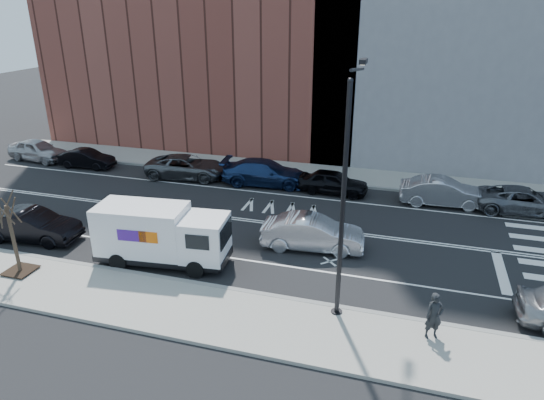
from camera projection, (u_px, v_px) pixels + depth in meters
The scene contains 20 objects.
ground at pixel (235, 219), 27.23m from camera, with size 120.00×120.00×0.00m, color black.
sidewalk_near at pixel (157, 304), 19.39m from camera, with size 44.00×3.60×0.15m, color gray.
sidewalk_far at pixel (278, 169), 35.01m from camera, with size 44.00×3.60×0.15m, color gray.
curb_near at pixel (178, 281), 20.99m from camera, with size 44.00×0.25×0.17m, color gray.
curb_far at pixel (270, 177), 33.41m from camera, with size 44.00×0.25×0.17m, color gray.
road_markings at pixel (235, 219), 27.23m from camera, with size 40.00×8.60×0.01m, color white, non-canonical shape.
bldg_brick at pixel (206, 6), 39.03m from camera, with size 26.00×10.00×22.00m, color brown.
streetlight at pixel (346, 189), 17.33m from camera, with size 0.44×4.02×9.34m.
street_tree at pixel (15, 246), 21.07m from camera, with size 1.20×1.20×3.75m.
fedex_van at pixel (161, 234), 22.09m from camera, with size 6.28×2.70×2.79m.
far_parked_a at pixel (38, 150), 37.00m from camera, with size 1.93×4.79×1.63m, color #9E9EA3.
far_parked_b at pixel (87, 159), 35.45m from camera, with size 1.42×4.07×1.34m, color black.
far_parked_c at pixel (187, 167), 33.37m from camera, with size 2.57×5.57×1.55m, color #4D5055.
far_parked_d at pixel (265, 173), 32.04m from camera, with size 2.33×5.74×1.67m, color navy.
far_parked_e at pixel (333, 182), 30.62m from camera, with size 1.75×4.36×1.48m, color black.
far_parked_f at pixel (443, 192), 28.79m from camera, with size 1.74×4.98×1.64m, color #A9A9AE.
far_parked_g at pixel (524, 200), 27.79m from camera, with size 2.44×5.28×1.47m, color #575A60.
driving_sedan at pixel (313, 233), 23.66m from camera, with size 1.74×4.99×1.65m, color silver.
near_parked_rear_a at pixel (32, 226), 24.50m from camera, with size 1.70×4.88×1.61m, color black.
pedestrian at pixel (434, 316), 17.04m from camera, with size 0.65×0.43×1.78m, color black.
Camera 1 is at (9.08, -23.19, 11.26)m, focal length 32.00 mm.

